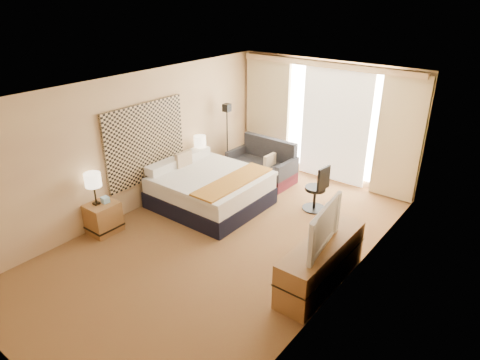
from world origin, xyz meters
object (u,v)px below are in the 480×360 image
Objects in this scene: floor_lamp at (227,125)px; lamp_left at (93,181)px; nightstand_right at (200,173)px; lamp_right at (200,141)px; loveseat at (263,167)px; desk_chair at (317,191)px; television at (317,225)px; media_dresser at (321,263)px; nightstand_left at (103,218)px; bed at (210,189)px.

floor_lamp reaches higher than lamp_left.
floor_lamp is (0.07, 0.85, 0.88)m from nightstand_right.
lamp_right is at bearing -98.14° from floor_lamp.
lamp_right is (-0.96, -0.97, 0.67)m from loveseat.
loveseat is at bearing 167.94° from desk_chair.
floor_lamp reaches higher than television.
floor_lamp is (-3.63, 2.30, 0.81)m from media_dresser.
nightstand_left is at bearing 96.33° from television.
nightstand_right is 0.50× the size of television.
television is (1.08, -2.09, 0.60)m from desk_chair.
media_dresser is at bearing -21.40° from nightstand_right.
desk_chair is (2.57, 0.51, 0.14)m from nightstand_right.
lamp_left is at bearing -91.19° from nightstand_right.
nightstand_left is at bearing -124.69° from desk_chair.
desk_chair reaches higher than nightstand_left.
desk_chair is 4.08m from lamp_left.
desk_chair is at bearing 32.16° from bed.
desk_chair is 0.85× the size of television.
nightstand_left is 1.03× the size of lamp_right.
nightstand_right is at bearing -162.95° from desk_chair.
nightstand_left is at bearing -113.08° from bed.
lamp_left is at bearing -104.11° from loveseat.
loveseat is (0.92, 1.04, 0.02)m from nightstand_right.
television reaches higher than nightstand_left.
loveseat is 3.85m from television.
floor_lamp is (-0.85, -0.19, 0.86)m from loveseat.
lamp_right is (-0.11, -0.78, -0.19)m from floor_lamp.
nightstand_right is 2.66m from lamp_left.
bed is 1.80× the size of television.
desk_chair is 2.70m from lamp_right.
bed is 2.23m from lamp_left.
nightstand_right is 0.34× the size of floor_lamp.
floor_lamp is at bearing 47.98° from television.
lamp_left is (-0.86, -1.96, 0.65)m from bed.
loveseat is at bearing 48.43° from nightstand_right.
nightstand_left is at bearing -91.27° from floor_lamp.
nightstand_right is 0.69m from lamp_right.
television is at bearing 14.15° from nightstand_left.
television reaches higher than media_dresser.
desk_chair is 1.74× the size of lamp_right.
lamp_left is 2.63m from lamp_right.
media_dresser is 1.93× the size of desk_chair.
media_dresser is (3.70, -1.45, 0.07)m from nightstand_right.
loveseat is 1.52m from lamp_right.
television reaches higher than lamp_left.
desk_chair is at bearing 9.49° from lamp_right.
lamp_right reaches higher than loveseat.
lamp_right reaches higher than bed.
media_dresser is (3.70, 1.05, 0.07)m from nightstand_left.
lamp_right is 4.04m from television.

